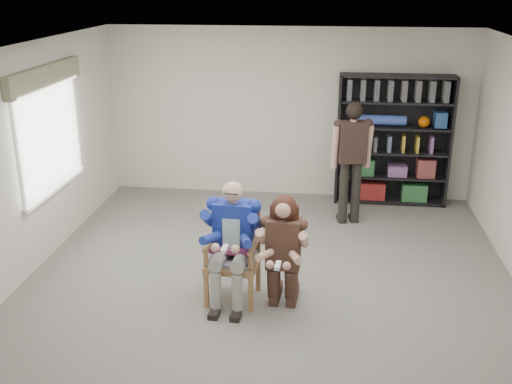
% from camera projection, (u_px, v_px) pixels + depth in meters
% --- Properties ---
extents(room_shell, '(6.00, 7.00, 2.80)m').
position_uv_depth(room_shell, '(267.00, 181.00, 6.62)').
color(room_shell, silver).
rests_on(room_shell, ground).
extents(floor, '(6.00, 7.00, 0.01)m').
position_uv_depth(floor, '(267.00, 293.00, 7.10)').
color(floor, '#605E59').
rests_on(floor, ground).
extents(window_left, '(0.16, 2.00, 1.75)m').
position_uv_depth(window_left, '(51.00, 131.00, 7.81)').
color(window_left, white).
rests_on(window_left, room_shell).
extents(armchair, '(0.67, 0.65, 1.10)m').
position_uv_depth(armchair, '(233.00, 256.00, 6.79)').
color(armchair, '#AE754A').
rests_on(armchair, floor).
extents(seated_man, '(0.67, 0.89, 1.43)m').
position_uv_depth(seated_man, '(232.00, 242.00, 6.74)').
color(seated_man, navy).
rests_on(seated_man, floor).
extents(kneeling_woman, '(0.60, 0.91, 1.31)m').
position_uv_depth(kneeling_woman, '(283.00, 254.00, 6.58)').
color(kneeling_woman, '#37231A').
rests_on(kneeling_woman, floor).
extents(bookshelf, '(1.80, 0.38, 2.10)m').
position_uv_depth(bookshelf, '(393.00, 141.00, 9.61)').
color(bookshelf, black).
rests_on(bookshelf, floor).
extents(standing_man, '(0.62, 0.43, 1.84)m').
position_uv_depth(standing_man, '(351.00, 164.00, 8.83)').
color(standing_man, black).
rests_on(standing_man, floor).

